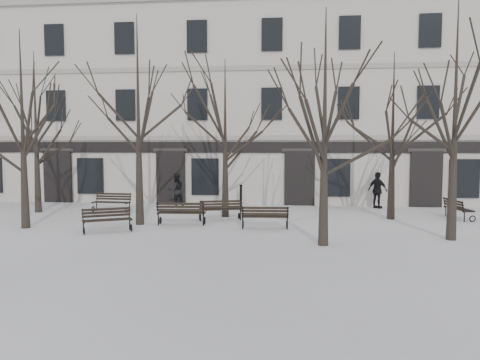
# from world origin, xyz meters

# --- Properties ---
(ground) EXTENTS (100.00, 100.00, 0.00)m
(ground) POSITION_xyz_m (0.00, 0.00, 0.00)
(ground) COLOR white
(ground) RESTS_ON ground
(building) EXTENTS (40.40, 10.20, 11.40)m
(building) POSITION_xyz_m (0.00, 12.96, 5.52)
(building) COLOR #B7B3A9
(building) RESTS_ON ground
(tree_0) EXTENTS (5.30, 5.30, 7.58)m
(tree_0) POSITION_xyz_m (-7.19, -0.13, 4.73)
(tree_0) COLOR black
(tree_0) RESTS_ON ground
(tree_1) EXTENTS (5.84, 5.84, 8.34)m
(tree_1) POSITION_xyz_m (-3.04, 1.12, 5.21)
(tree_1) COLOR black
(tree_1) RESTS_ON ground
(tree_2) EXTENTS (5.22, 5.22, 7.45)m
(tree_2) POSITION_xyz_m (4.05, -2.11, 4.66)
(tree_2) COLOR black
(tree_2) RESTS_ON ground
(tree_3) EXTENTS (5.64, 5.64, 8.06)m
(tree_3) POSITION_xyz_m (8.41, -0.77, 5.04)
(tree_3) COLOR black
(tree_3) RESTS_ON ground
(tree_4) EXTENTS (5.32, 5.32, 7.60)m
(tree_4) POSITION_xyz_m (-9.01, 4.03, 4.75)
(tree_4) COLOR black
(tree_4) RESTS_ON ground
(tree_5) EXTENTS (4.89, 4.89, 6.98)m
(tree_5) POSITION_xyz_m (0.11, 3.53, 4.36)
(tree_5) COLOR black
(tree_5) RESTS_ON ground
(tree_6) EXTENTS (5.01, 5.01, 7.15)m
(tree_6) POSITION_xyz_m (7.35, 3.62, 4.47)
(tree_6) COLOR black
(tree_6) RESTS_ON ground
(bench_0) EXTENTS (1.82, 1.37, 0.88)m
(bench_0) POSITION_xyz_m (-3.72, -0.61, 0.48)
(bench_0) COLOR black
(bench_0) RESTS_ON ground
(bench_1) EXTENTS (1.95, 0.80, 0.96)m
(bench_1) POSITION_xyz_m (-1.33, 1.11, 0.52)
(bench_1) COLOR black
(bench_1) RESTS_ON ground
(bench_2) EXTENTS (1.82, 0.76, 0.90)m
(bench_2) POSITION_xyz_m (2.04, 0.64, 0.49)
(bench_2) COLOR black
(bench_2) RESTS_ON ground
(bench_3) EXTENTS (1.84, 0.77, 0.91)m
(bench_3) POSITION_xyz_m (-5.55, 4.55, 0.49)
(bench_3) COLOR black
(bench_3) RESTS_ON ground
(bench_4) EXTENTS (1.89, 1.13, 0.91)m
(bench_4) POSITION_xyz_m (0.04, 2.47, 0.49)
(bench_4) COLOR black
(bench_4) RESTS_ON ground
(bench_5) EXTENTS (0.86, 1.80, 0.87)m
(bench_5) POSITION_xyz_m (10.23, 3.95, 0.48)
(bench_5) COLOR black
(bench_5) RESTS_ON ground
(bollard_a) EXTENTS (0.15, 0.15, 1.20)m
(bollard_a) POSITION_xyz_m (0.48, 6.80, 0.64)
(bollard_a) COLOR black
(bollard_a) RESTS_ON ground
(bollard_b) EXTENTS (0.14, 0.14, 1.10)m
(bollard_b) POSITION_xyz_m (4.58, 6.45, 0.59)
(bollard_b) COLOR black
(bollard_b) RESTS_ON ground
(pedestrian_b) EXTENTS (1.09, 1.03, 1.77)m
(pedestrian_b) POSITION_xyz_m (-2.87, 6.54, 0.00)
(pedestrian_b) COLOR black
(pedestrian_b) RESTS_ON ground
(pedestrian_c) EXTENTS (1.09, 1.08, 1.85)m
(pedestrian_c) POSITION_xyz_m (7.43, 7.14, 0.00)
(pedestrian_c) COLOR black
(pedestrian_c) RESTS_ON ground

